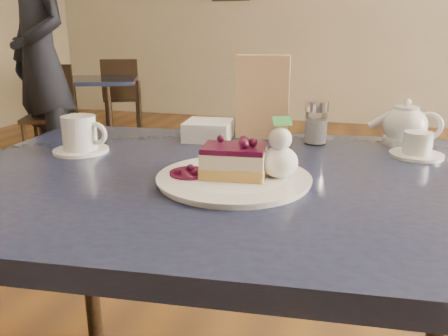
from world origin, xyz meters
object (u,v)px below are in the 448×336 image
(coffee_set, at_px, (81,136))
(patron, at_px, (41,58))
(dessert_plate, at_px, (234,179))
(cheesecake_slice, at_px, (234,161))
(main_table, at_px, (237,210))
(tea_set, at_px, (407,130))
(bg_table_far_left, at_px, (94,141))

(coffee_set, height_order, patron, patron)
(patron, bearing_deg, coffee_set, -24.85)
(dessert_plate, distance_m, cheesecake_slice, 0.04)
(main_table, height_order, coffee_set, coffee_set)
(cheesecake_slice, bearing_deg, main_table, 90.00)
(coffee_set, bearing_deg, tea_set, 20.34)
(dessert_plate, height_order, cheesecake_slice, cheesecake_slice)
(main_table, height_order, bg_table_far_left, main_table)
(tea_set, relative_size, bg_table_far_left, 0.15)
(bg_table_far_left, xyz_separation_m, patron, (0.08, -0.74, 0.85))
(coffee_set, xyz_separation_m, bg_table_far_left, (-1.83, 2.80, -0.78))
(coffee_set, xyz_separation_m, tea_set, (0.80, 0.30, 0.00))
(coffee_set, distance_m, tea_set, 0.85)
(dessert_plate, relative_size, bg_table_far_left, 0.19)
(coffee_set, relative_size, bg_table_far_left, 0.09)
(dessert_plate, distance_m, patron, 3.09)
(main_table, bearing_deg, tea_set, 37.91)
(cheesecake_slice, distance_m, patron, 3.09)
(coffee_set, bearing_deg, dessert_plate, -14.93)
(coffee_set, relative_size, tea_set, 0.61)
(coffee_set, bearing_deg, patron, 130.45)
(tea_set, bearing_deg, coffee_set, -159.66)
(main_table, xyz_separation_m, tea_set, (0.37, 0.36, 0.13))
(main_table, distance_m, dessert_plate, 0.10)
(main_table, xyz_separation_m, patron, (-2.19, 2.12, 0.20))
(cheesecake_slice, distance_m, bg_table_far_left, 3.78)
(dessert_plate, relative_size, coffee_set, 2.08)
(main_table, relative_size, patron, 0.75)
(cheesecake_slice, bearing_deg, tea_set, 42.31)
(main_table, relative_size, tea_set, 5.61)
(cheesecake_slice, bearing_deg, patron, 128.84)
(cheesecake_slice, bearing_deg, coffee_set, 158.68)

